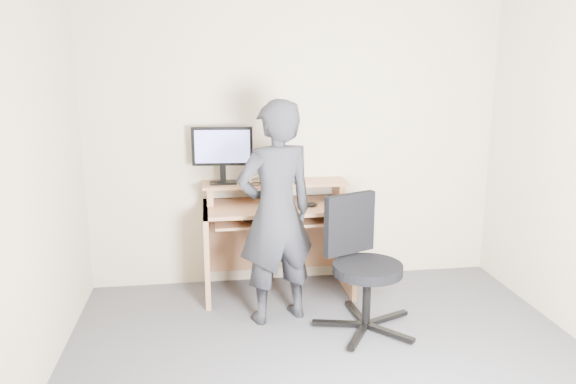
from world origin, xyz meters
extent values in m
cube|color=#C3B69B|center=(0.00, 1.75, 1.25)|extent=(3.50, 0.02, 2.50)
cube|color=tan|center=(-0.78, 1.45, 0.38)|extent=(0.04, 0.60, 0.75)
cube|color=tan|center=(0.38, 1.45, 0.38)|extent=(0.04, 0.60, 0.75)
cube|color=tan|center=(-0.20, 1.45, 0.73)|extent=(1.20, 0.60, 0.03)
cube|color=tan|center=(-0.20, 1.37, 0.64)|extent=(1.02, 0.38, 0.02)
cube|color=tan|center=(-0.74, 1.60, 0.82)|extent=(0.05, 0.28, 0.15)
cube|color=tan|center=(0.34, 1.60, 0.82)|extent=(0.05, 0.28, 0.15)
cube|color=tan|center=(-0.20, 1.60, 0.90)|extent=(1.20, 0.30, 0.02)
cube|color=tan|center=(-0.20, 1.74, 0.42)|extent=(1.20, 0.03, 0.65)
cube|color=black|center=(-0.63, 1.59, 0.92)|extent=(0.22, 0.14, 0.01)
cube|color=black|center=(-0.63, 1.61, 0.99)|extent=(0.05, 0.04, 0.14)
cube|color=black|center=(-0.63, 1.59, 1.22)|extent=(0.49, 0.08, 0.31)
cube|color=#8D93F4|center=(-0.63, 1.57, 1.22)|extent=(0.44, 0.04, 0.26)
cube|color=black|center=(-0.17, 1.63, 1.01)|extent=(0.10, 0.14, 0.20)
cylinder|color=silver|center=(-0.08, 1.59, 1.01)|extent=(0.11, 0.11, 0.19)
cube|color=black|center=(-0.01, 1.54, 0.92)|extent=(0.09, 0.14, 0.01)
cube|color=black|center=(-0.45, 1.51, 0.93)|extent=(0.05, 0.04, 0.03)
torus|color=silver|center=(-0.34, 1.65, 0.92)|extent=(0.17, 0.17, 0.06)
cube|color=black|center=(-0.24, 1.36, 0.67)|extent=(0.49, 0.32, 0.03)
ellipsoid|color=black|center=(0.06, 1.35, 0.77)|extent=(0.10, 0.07, 0.04)
cube|color=black|center=(0.52, 0.76, 0.04)|extent=(0.36, 0.19, 0.03)
cube|color=black|center=(0.32, 0.88, 0.04)|extent=(0.08, 0.38, 0.03)
cube|color=black|center=(0.15, 0.72, 0.04)|extent=(0.38, 0.13, 0.03)
cube|color=black|center=(0.24, 0.51, 0.04)|extent=(0.23, 0.35, 0.03)
cube|color=black|center=(0.47, 0.53, 0.04)|extent=(0.28, 0.31, 0.03)
cylinder|color=black|center=(0.34, 0.68, 0.25)|extent=(0.06, 0.06, 0.39)
cylinder|color=black|center=(0.34, 0.68, 0.46)|extent=(0.49, 0.49, 0.07)
cube|color=black|center=(0.25, 0.88, 0.74)|extent=(0.40, 0.22, 0.44)
imported|color=black|center=(-0.27, 0.96, 0.82)|extent=(0.69, 0.56, 1.64)
camera|label=1|loc=(-0.75, -2.91, 1.89)|focal=35.00mm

